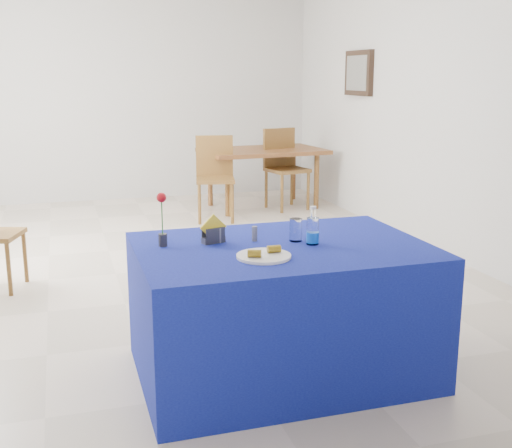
{
  "coord_description": "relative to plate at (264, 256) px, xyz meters",
  "views": [
    {
      "loc": [
        -0.95,
        -5.42,
        1.68
      ],
      "look_at": [
        0.0,
        -2.31,
        0.92
      ],
      "focal_mm": 45.0,
      "sensor_mm": 36.0,
      "label": 1
    }
  ],
  "objects": [
    {
      "name": "floor",
      "position": [
        -0.02,
        2.4,
        -0.77
      ],
      "size": [
        7.0,
        7.0,
        0.0
      ],
      "primitive_type": "plane",
      "color": "beige",
      "rests_on": "ground"
    },
    {
      "name": "room_shell",
      "position": [
        -0.02,
        2.4,
        0.98
      ],
      "size": [
        7.0,
        7.0,
        7.0
      ],
      "color": "silver",
      "rests_on": "ground"
    },
    {
      "name": "picture_frame",
      "position": [
        2.45,
        4.0,
        0.93
      ],
      "size": [
        0.06,
        0.64,
        0.52
      ],
      "primitive_type": "cube",
      "color": "black",
      "rests_on": "room_shell"
    },
    {
      "name": "picture_art",
      "position": [
        2.43,
        4.0,
        0.93
      ],
      "size": [
        0.02,
        0.52,
        0.4
      ],
      "primitive_type": "cube",
      "color": "#998C66",
      "rests_on": "room_shell"
    },
    {
      "name": "plate",
      "position": [
        0.0,
        0.0,
        0.0
      ],
      "size": [
        0.28,
        0.28,
        0.01
      ],
      "primitive_type": "cylinder",
      "color": "white",
      "rests_on": "blue_table"
    },
    {
      "name": "drinking_glass",
      "position": [
        0.28,
        0.27,
        0.06
      ],
      "size": [
        0.07,
        0.07,
        0.13
      ],
      "primitive_type": "cylinder",
      "color": "silver",
      "rests_on": "blue_table"
    },
    {
      "name": "salt_shaker",
      "position": [
        -0.15,
        0.36,
        0.04
      ],
      "size": [
        0.03,
        0.03,
        0.08
      ],
      "primitive_type": "cylinder",
      "color": "gray",
      "rests_on": "blue_table"
    },
    {
      "name": "pepper_shaker",
      "position": [
        0.05,
        0.34,
        0.04
      ],
      "size": [
        0.03,
        0.03,
        0.08
      ],
      "primitive_type": "cylinder",
      "color": "slate",
      "rests_on": "blue_table"
    },
    {
      "name": "blue_table",
      "position": [
        0.17,
        0.21,
        -0.39
      ],
      "size": [
        1.6,
        1.1,
        0.76
      ],
      "color": "navy",
      "rests_on": "floor"
    },
    {
      "name": "water_bottle",
      "position": [
        0.34,
        0.18,
        0.06
      ],
      "size": [
        0.07,
        0.07,
        0.21
      ],
      "color": "white",
      "rests_on": "blue_table"
    },
    {
      "name": "napkin_holder",
      "position": [
        -0.18,
        0.37,
        0.04
      ],
      "size": [
        0.15,
        0.09,
        0.16
      ],
      "color": "#3C3D42",
      "rests_on": "blue_table"
    },
    {
      "name": "rose_vase",
      "position": [
        -0.46,
        0.38,
        0.14
      ],
      "size": [
        0.05,
        0.05,
        0.3
      ],
      "color": "#28282E",
      "rests_on": "blue_table"
    },
    {
      "name": "oak_table",
      "position": [
        1.52,
        4.78,
        -0.09
      ],
      "size": [
        1.58,
        1.09,
        0.76
      ],
      "color": "brown",
      "rests_on": "floor"
    },
    {
      "name": "chair_bg_left",
      "position": [
        0.77,
        4.28,
        -0.2
      ],
      "size": [
        0.52,
        0.52,
        0.98
      ],
      "rotation": [
        0.0,
        0.0,
        -0.21
      ],
      "color": "brown",
      "rests_on": "floor"
    },
    {
      "name": "chair_bg_right",
      "position": [
        1.76,
        4.67,
        -0.18
      ],
      "size": [
        0.54,
        0.54,
        1.02
      ],
      "rotation": [
        0.0,
        0.0,
        0.21
      ],
      "color": "brown",
      "rests_on": "floor"
    },
    {
      "name": "banana_pieces",
      "position": [
        0.0,
        -0.0,
        0.03
      ],
      "size": [
        0.2,
        0.11,
        0.04
      ],
      "color": "gold",
      "rests_on": "plate"
    }
  ]
}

